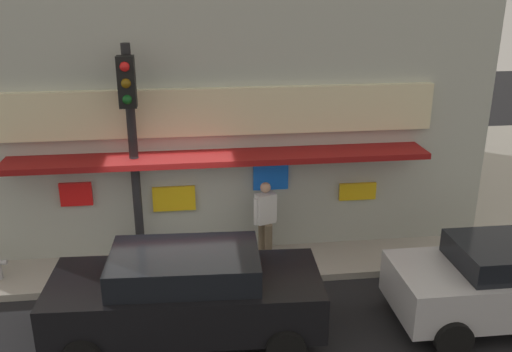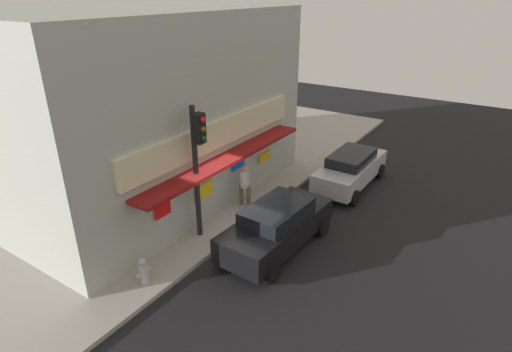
% 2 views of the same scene
% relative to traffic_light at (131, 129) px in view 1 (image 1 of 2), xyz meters
% --- Properties ---
extents(ground_plane, '(48.78, 48.78, 0.00)m').
position_rel_traffic_light_xyz_m(ground_plane, '(0.70, -0.90, -3.07)').
color(ground_plane, black).
extents(sidewalk, '(32.52, 10.73, 0.15)m').
position_rel_traffic_light_xyz_m(sidewalk, '(0.70, 4.46, -3.00)').
color(sidewalk, '#A39E93').
rests_on(sidewalk, ground_plane).
extents(corner_building, '(11.79, 9.68, 7.10)m').
position_rel_traffic_light_xyz_m(corner_building, '(1.70, 4.91, 0.63)').
color(corner_building, '#ADB2A8').
rests_on(corner_building, sidewalk).
extents(traffic_light, '(0.32, 0.58, 4.53)m').
position_rel_traffic_light_xyz_m(traffic_light, '(0.00, 0.00, 0.00)').
color(traffic_light, black).
rests_on(traffic_light, sidewalk).
extents(trash_can, '(0.53, 0.53, 0.90)m').
position_rel_traffic_light_xyz_m(trash_can, '(3.00, 1.19, -2.47)').
color(trash_can, '#2D2D2D').
rests_on(trash_can, sidewalk).
extents(pedestrian, '(0.54, 0.48, 1.70)m').
position_rel_traffic_light_xyz_m(pedestrian, '(2.62, 0.03, -2.00)').
color(pedestrian, brown).
rests_on(pedestrian, sidewalk).
extents(parked_car_black, '(4.57, 2.15, 1.60)m').
position_rel_traffic_light_xyz_m(parked_car_black, '(0.94, -2.39, -2.23)').
color(parked_car_black, black).
rests_on(parked_car_black, ground_plane).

